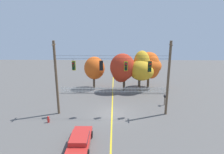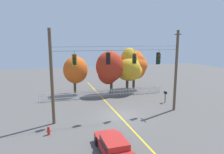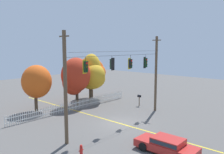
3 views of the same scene
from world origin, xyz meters
The scene contains 15 objects.
ground centered at (0.00, 0.00, 0.00)m, with size 80.00×80.00×0.00m, color #565451.
lane_centerline_stripe centered at (0.00, 0.00, 0.00)m, with size 0.16×36.00×0.01m, color gold.
signal_support_span centered at (0.00, 0.00, 4.47)m, with size 13.31×1.10×8.79m.
traffic_signal_southbound_primary centered at (-4.42, 0.01, 5.94)m, with size 0.43×0.38×1.40m.
traffic_signal_eastbound_side centered at (-1.22, -0.01, 6.00)m, with size 0.43×0.38×1.34m.
traffic_signal_westbound_side centered at (1.59, 0.01, 5.88)m, with size 0.43×0.38×1.45m.
traffic_signal_northbound_primary centered at (4.32, 0.01, 5.85)m, with size 0.43×0.38×1.54m.
white_picket_fence centered at (0.42, 7.38, 0.55)m, with size 17.26×0.06×1.09m.
autumn_maple_near_fence centered at (-3.14, 9.99, 3.61)m, with size 3.46×3.38×5.50m.
autumn_maple_mid centered at (1.50, 8.74, 3.75)m, with size 4.02×3.25×6.24m.
autumn_oak_far_east centered at (4.62, 8.97, 3.75)m, with size 4.02×3.87×6.64m.
autumn_maple_far_west centered at (6.29, 10.65, 4.01)m, with size 4.19×3.83×6.20m.
parked_car centered at (-2.71, -6.63, 0.61)m, with size 1.96×4.51×1.15m.
fire_hydrant centered at (-7.00, -2.31, 0.37)m, with size 0.38×0.22×0.74m.
roadside_mailbox centered at (7.04, 2.70, 1.18)m, with size 0.25×0.44×1.45m.
Camera 1 is at (0.32, -20.99, 10.09)m, focal length 30.03 mm.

